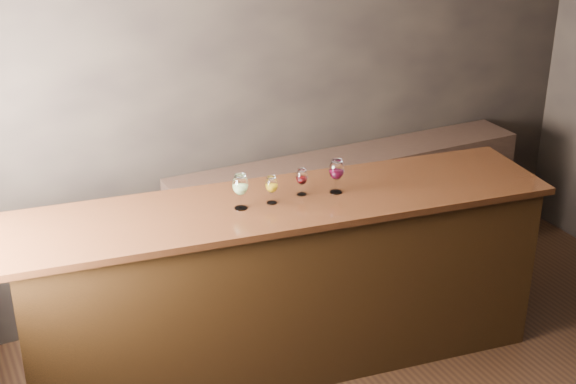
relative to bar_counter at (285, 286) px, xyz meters
name	(u,v)px	position (x,y,z in m)	size (l,w,h in m)	color
room_shell	(444,155)	(0.28, -1.12, 1.25)	(5.02, 4.52, 2.81)	black
bar_counter	(285,286)	(0.00, 0.00, 0.00)	(3.21, 0.69, 1.12)	black
bar_top	(285,203)	(0.00, 0.00, 0.58)	(3.31, 0.77, 0.04)	black
back_bar_shelf	(348,216)	(0.93, 0.79, -0.06)	(2.81, 0.40, 1.01)	black
glass_white	(240,186)	(-0.28, 0.01, 0.75)	(0.09, 0.09, 0.22)	white
glass_amber	(272,185)	(-0.09, 0.00, 0.72)	(0.07, 0.07, 0.17)	white
glass_red_a	(302,177)	(0.13, 0.03, 0.72)	(0.07, 0.07, 0.17)	white
glass_red_b	(336,170)	(0.33, -0.04, 0.75)	(0.09, 0.09, 0.22)	white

